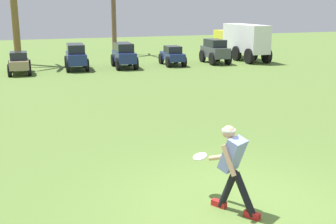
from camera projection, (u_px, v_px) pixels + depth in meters
ground_plane at (236, 205)px, 7.08m from camera, size 80.00×80.00×0.00m
frisbee_thrower at (233, 165)px, 6.69m from camera, size 0.55×1.08×1.43m
frisbee_in_flight at (200, 157)px, 7.35m from camera, size 0.27×0.27×0.09m
parked_car_slot_b at (19, 63)px, 20.82m from camera, size 1.18×2.24×1.10m
parked_car_slot_c at (76, 56)px, 22.25m from camera, size 1.35×2.48×1.34m
parked_car_slot_d at (124, 54)px, 22.93m from camera, size 1.35×2.48×1.34m
parked_car_slot_e at (172, 55)px, 23.91m from camera, size 1.27×2.27×1.10m
parked_car_slot_f at (215, 51)px, 24.75m from camera, size 1.34×2.42×1.40m
box_truck at (241, 40)px, 26.53m from camera, size 1.73×5.97×2.20m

